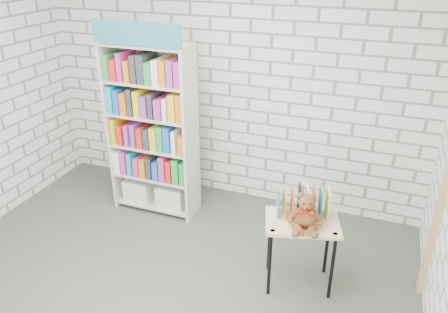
% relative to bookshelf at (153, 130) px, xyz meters
% --- Properties ---
extents(ground, '(4.50, 4.50, 0.00)m').
position_rel_bookshelf_xyz_m(ground, '(0.66, -1.36, -0.99)').
color(ground, '#3F483D').
rests_on(ground, ground).
extents(room_shell, '(4.52, 4.02, 2.81)m').
position_rel_bookshelf_xyz_m(room_shell, '(0.66, -1.36, 0.80)').
color(room_shell, silver).
rests_on(room_shell, ground).
extents(bookshelf, '(0.97, 0.38, 2.17)m').
position_rel_bookshelf_xyz_m(bookshelf, '(0.00, 0.00, 0.00)').
color(bookshelf, beige).
rests_on(bookshelf, ground).
extents(display_table, '(0.72, 0.59, 0.68)m').
position_rel_bookshelf_xyz_m(display_table, '(1.83, -0.70, -0.41)').
color(display_table, '#DCB284').
rests_on(display_table, ground).
extents(table_books, '(0.48, 0.31, 0.26)m').
position_rel_bookshelf_xyz_m(table_books, '(1.80, -0.61, -0.18)').
color(table_books, teal).
rests_on(table_books, display_table).
extents(teddy_bear, '(0.29, 0.28, 0.32)m').
position_rel_bookshelf_xyz_m(teddy_bear, '(1.86, -0.80, -0.18)').
color(teddy_bear, brown).
rests_on(teddy_bear, display_table).
extents(door_trim, '(0.05, 0.12, 2.10)m').
position_rel_bookshelf_xyz_m(door_trim, '(2.89, -0.41, 0.06)').
color(door_trim, tan).
rests_on(door_trim, ground).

